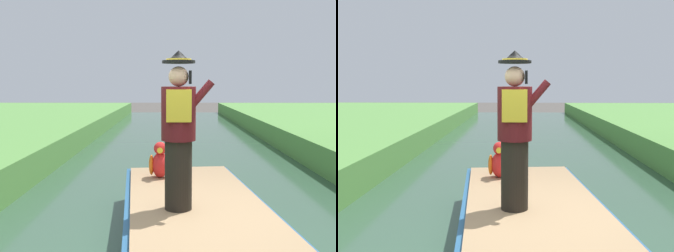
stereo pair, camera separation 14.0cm
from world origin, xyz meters
The scene contains 3 objects.
boat centered at (0.00, 0.63, 0.40)m, with size 2.18×4.35×0.61m.
person_pirate centered at (-0.22, 0.19, 1.64)m, with size 0.61×0.42×1.85m.
parrot_plush centered at (-0.47, 1.77, 0.95)m, with size 0.36×0.34×0.57m.
Camera 2 is at (-0.18, -4.40, 2.19)m, focal length 42.80 mm.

